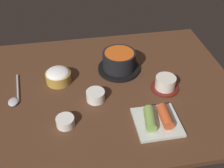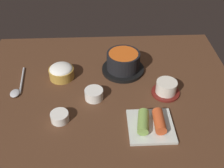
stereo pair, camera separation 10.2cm
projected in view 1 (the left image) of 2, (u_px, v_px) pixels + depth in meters
The scene contains 8 objects.
dining_table at pixel (106, 89), 105.81cm from camera, with size 100.00×76.00×2.00cm, color #4C2D1C.
stone_pot at pixel (119, 62), 111.18cm from camera, with size 17.23×17.23×8.40cm.
rice_bowl at pixel (58, 76), 106.10cm from camera, with size 9.82×9.82×5.82cm.
tea_cup_with_saucer at pixel (165, 84), 102.93cm from camera, with size 10.46×10.46×5.35cm.
banchan_cup_center at pixel (96, 95), 98.60cm from camera, with size 6.74×6.74×3.80cm.
kimchi_plate at pixel (157, 120), 90.02cm from camera, with size 14.77×14.77×4.57cm.
side_bowl_near at pixel (65, 121), 89.41cm from camera, with size 6.06×6.06×3.13cm.
spoon at pixel (15, 97), 100.03cm from camera, with size 3.91×18.45×1.35cm.
Camera 1 is at (-11.66, -79.26, 70.19)cm, focal length 44.06 mm.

